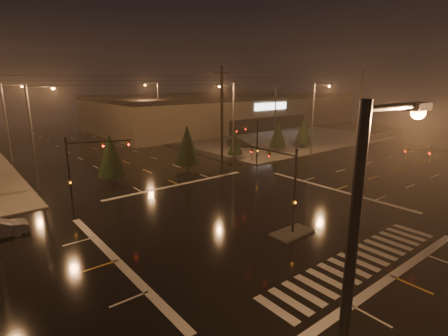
% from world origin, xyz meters
% --- Properties ---
extents(ground, '(140.00, 140.00, 0.00)m').
position_xyz_m(ground, '(0.00, 0.00, 0.00)').
color(ground, black).
rests_on(ground, ground).
extents(sidewalk_ne, '(36.00, 36.00, 0.12)m').
position_xyz_m(sidewalk_ne, '(30.00, 30.00, 0.06)').
color(sidewalk_ne, '#4D4A45').
rests_on(sidewalk_ne, ground).
extents(median_island, '(3.00, 1.60, 0.15)m').
position_xyz_m(median_island, '(0.00, -4.00, 0.07)').
color(median_island, '#4D4A45').
rests_on(median_island, ground).
extents(crosswalk, '(15.00, 2.60, 0.01)m').
position_xyz_m(crosswalk, '(0.00, -9.00, 0.01)').
color(crosswalk, beige).
rests_on(crosswalk, ground).
extents(stop_bar_near, '(16.00, 0.50, 0.01)m').
position_xyz_m(stop_bar_near, '(0.00, -11.00, 0.01)').
color(stop_bar_near, beige).
rests_on(stop_bar_near, ground).
extents(stop_bar_far, '(16.00, 0.50, 0.01)m').
position_xyz_m(stop_bar_far, '(0.00, 11.00, 0.01)').
color(stop_bar_far, beige).
rests_on(stop_bar_far, ground).
extents(parking_lot, '(50.00, 24.00, 0.08)m').
position_xyz_m(parking_lot, '(35.00, 28.00, 0.04)').
color(parking_lot, black).
rests_on(parking_lot, ground).
extents(retail_building, '(60.20, 28.30, 7.20)m').
position_xyz_m(retail_building, '(35.00, 45.99, 3.84)').
color(retail_building, '#675B4A').
rests_on(retail_building, ground).
extents(signal_mast_median, '(0.25, 4.59, 6.00)m').
position_xyz_m(signal_mast_median, '(0.00, -3.07, 3.75)').
color(signal_mast_median, black).
rests_on(signal_mast_median, ground).
extents(signal_mast_ne, '(4.84, 1.86, 6.00)m').
position_xyz_m(signal_mast_ne, '(9.50, 10.14, 3.79)').
color(signal_mast_ne, black).
rests_on(signal_mast_ne, ground).
extents(signal_mast_nw, '(4.84, 1.86, 6.00)m').
position_xyz_m(signal_mast_nw, '(-9.50, 10.14, 3.79)').
color(signal_mast_nw, black).
rests_on(signal_mast_nw, ground).
extents(streetlight_0, '(2.77, 0.32, 10.00)m').
position_xyz_m(streetlight_0, '(-11.18, -15.00, 5.80)').
color(streetlight_0, '#38383A').
rests_on(streetlight_0, ground).
extents(streetlight_1, '(2.77, 0.32, 10.00)m').
position_xyz_m(streetlight_1, '(-11.18, 18.00, 5.80)').
color(streetlight_1, '#38383A').
rests_on(streetlight_1, ground).
extents(streetlight_2, '(2.77, 0.32, 10.00)m').
position_xyz_m(streetlight_2, '(-11.18, 34.00, 5.80)').
color(streetlight_2, '#38383A').
rests_on(streetlight_2, ground).
extents(streetlight_3, '(2.77, 0.32, 10.00)m').
position_xyz_m(streetlight_3, '(11.18, 16.00, 5.80)').
color(streetlight_3, '#38383A').
rests_on(streetlight_3, ground).
extents(streetlight_4, '(2.77, 0.32, 10.00)m').
position_xyz_m(streetlight_4, '(11.18, 36.00, 5.80)').
color(streetlight_4, '#38383A').
rests_on(streetlight_4, ground).
extents(streetlight_6, '(0.32, 2.77, 10.00)m').
position_xyz_m(streetlight_6, '(22.00, 11.18, 5.80)').
color(streetlight_6, '#38383A').
rests_on(streetlight_6, ground).
extents(utility_pole_1, '(2.20, 0.32, 12.00)m').
position_xyz_m(utility_pole_1, '(8.00, 14.00, 6.13)').
color(utility_pole_1, black).
rests_on(utility_pole_1, ground).
extents(utility_pole_2, '(2.20, 0.32, 12.00)m').
position_xyz_m(utility_pole_2, '(38.00, 14.00, 6.13)').
color(utility_pole_2, black).
rests_on(utility_pole_2, ground).
extents(conifer_0, '(2.02, 2.02, 3.86)m').
position_xyz_m(conifer_0, '(12.14, 16.36, 2.28)').
color(conifer_0, black).
rests_on(conifer_0, ground).
extents(conifer_1, '(2.50, 2.50, 4.61)m').
position_xyz_m(conifer_1, '(20.65, 16.54, 2.65)').
color(conifer_1, black).
rests_on(conifer_1, ground).
extents(conifer_2, '(2.61, 2.61, 4.78)m').
position_xyz_m(conifer_2, '(25.67, 15.89, 2.74)').
color(conifer_2, black).
rests_on(conifer_2, ground).
extents(conifer_3, '(2.85, 2.85, 5.15)m').
position_xyz_m(conifer_3, '(-4.91, 16.13, 2.92)').
color(conifer_3, black).
rests_on(conifer_3, ground).
extents(conifer_4, '(2.94, 2.94, 5.30)m').
position_xyz_m(conifer_4, '(4.13, 15.64, 3.00)').
color(conifer_4, black).
rests_on(conifer_4, ground).
extents(car_parked, '(2.57, 4.26, 1.36)m').
position_xyz_m(car_parked, '(18.50, 22.97, 0.68)').
color(car_parked, black).
rests_on(car_parked, ground).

